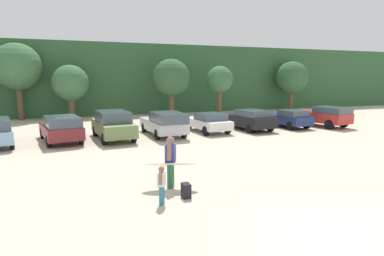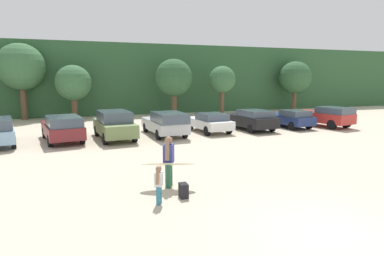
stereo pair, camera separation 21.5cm
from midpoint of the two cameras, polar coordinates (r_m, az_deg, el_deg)
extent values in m
plane|color=beige|center=(8.71, 22.70, -16.77)|extent=(120.00, 120.00, 0.00)
cube|color=#2D5633|center=(38.85, -11.86, 8.49)|extent=(108.00, 12.00, 7.10)
cylinder|color=brown|center=(32.12, -28.33, 3.84)|extent=(0.52, 0.52, 2.91)
sphere|color=#38663D|center=(32.06, -28.75, 9.51)|extent=(4.06, 4.06, 4.06)
cylinder|color=brown|center=(30.75, -20.71, 3.23)|extent=(0.52, 0.52, 1.93)
sphere|color=#38663D|center=(30.63, -20.94, 7.51)|extent=(3.13, 3.13, 3.13)
cylinder|color=brown|center=(30.79, -3.84, 4.06)|extent=(0.53, 0.53, 2.22)
sphere|color=#2D5633|center=(30.68, -3.89, 8.90)|extent=(3.50, 3.50, 3.50)
cylinder|color=brown|center=(32.32, 4.68, 4.46)|extent=(0.45, 0.45, 2.43)
sphere|color=#38663D|center=(32.23, 4.73, 8.59)|extent=(2.61, 2.61, 2.61)
cylinder|color=brown|center=(38.32, 16.95, 4.64)|extent=(0.50, 0.50, 2.23)
sphere|color=#2D5633|center=(38.23, 17.13, 8.57)|extent=(3.55, 3.55, 3.55)
cylinder|color=black|center=(22.35, -29.93, -0.91)|extent=(0.35, 0.71, 0.68)
cylinder|color=black|center=(19.25, -29.62, -2.28)|extent=(0.35, 0.71, 0.68)
cube|color=maroon|center=(20.33, -22.58, -0.33)|extent=(2.67, 4.82, 0.68)
cube|color=#3F4C5B|center=(19.41, -22.33, 1.10)|extent=(2.17, 2.93, 0.53)
cylinder|color=black|center=(21.77, -25.26, -0.84)|extent=(0.34, 0.68, 0.65)
cylinder|color=black|center=(21.98, -20.93, -0.49)|extent=(0.34, 0.68, 0.65)
cylinder|color=black|center=(18.82, -24.39, -2.19)|extent=(0.34, 0.68, 0.65)
cylinder|color=black|center=(19.06, -19.39, -1.77)|extent=(0.34, 0.68, 0.65)
cube|color=#6B7F4C|center=(19.98, -14.12, 0.07)|extent=(2.30, 4.76, 0.74)
cube|color=#3F4C5B|center=(19.84, -14.17, 2.01)|extent=(1.96, 2.86, 0.63)
cylinder|color=black|center=(21.37, -17.09, -0.51)|extent=(0.29, 0.70, 0.68)
cylinder|color=black|center=(21.67, -12.78, -0.21)|extent=(0.29, 0.70, 0.68)
cylinder|color=black|center=(18.42, -15.62, -1.90)|extent=(0.29, 0.70, 0.68)
cylinder|color=black|center=(18.77, -10.66, -1.52)|extent=(0.29, 0.70, 0.68)
cube|color=silver|center=(20.94, -5.48, 0.51)|extent=(2.17, 4.70, 0.65)
cube|color=#3F4C5B|center=(19.84, -4.54, 1.88)|extent=(1.90, 2.77, 0.59)
cylinder|color=black|center=(22.19, -8.76, 0.07)|extent=(0.26, 0.66, 0.64)
cylinder|color=black|center=(22.67, -4.62, 0.33)|extent=(0.26, 0.66, 0.64)
cylinder|color=black|center=(19.31, -6.46, -1.19)|extent=(0.26, 0.66, 0.64)
cylinder|color=black|center=(19.86, -1.79, -0.86)|extent=(0.26, 0.66, 0.64)
cube|color=white|center=(22.11, 2.45, 0.85)|extent=(2.21, 4.09, 0.57)
cube|color=#3F4C5B|center=(21.65, 3.03, 2.03)|extent=(1.85, 2.04, 0.45)
cylinder|color=black|center=(22.93, -0.87, 0.43)|extent=(0.29, 0.65, 0.63)
cylinder|color=black|center=(23.65, 2.68, 0.69)|extent=(0.29, 0.65, 0.63)
cylinder|color=black|center=(20.64, 2.18, -0.51)|extent=(0.29, 0.65, 0.63)
cylinder|color=black|center=(21.44, 6.00, -0.20)|extent=(0.29, 0.65, 0.63)
cube|color=black|center=(23.44, 9.67, 1.35)|extent=(2.32, 4.45, 0.71)
cube|color=#3F4C5B|center=(22.88, 10.58, 2.58)|extent=(1.97, 2.40, 0.43)
cylinder|color=black|center=(24.20, 6.05, 0.81)|extent=(0.28, 0.63, 0.61)
cylinder|color=black|center=(25.13, 9.43, 1.04)|extent=(0.28, 0.63, 0.61)
cylinder|color=black|center=(21.85, 9.89, -0.13)|extent=(0.28, 0.63, 0.61)
cylinder|color=black|center=(22.88, 13.45, 0.16)|extent=(0.28, 0.63, 0.61)
cube|color=navy|center=(25.24, 16.14, 1.52)|extent=(2.09, 4.06, 0.59)
cube|color=#3F4C5B|center=(24.66, 17.28, 2.51)|extent=(1.75, 1.93, 0.44)
cylinder|color=black|center=(25.76, 12.92, 1.13)|extent=(0.28, 0.64, 0.62)
cylinder|color=black|center=(26.75, 15.53, 1.31)|extent=(0.28, 0.64, 0.62)
cylinder|color=black|center=(23.81, 16.76, 0.36)|extent=(0.28, 0.64, 0.62)
cylinder|color=black|center=(24.87, 19.42, 0.58)|extent=(0.28, 0.64, 0.62)
cube|color=#B72D28|center=(26.64, 21.49, 1.89)|extent=(2.71, 4.74, 0.73)
cube|color=#3F4C5B|center=(25.96, 23.43, 2.93)|extent=(2.13, 2.58, 0.46)
cylinder|color=black|center=(26.96, 17.88, 1.37)|extent=(0.36, 0.75, 0.72)
cylinder|color=black|center=(28.23, 20.09, 1.58)|extent=(0.36, 0.75, 0.72)
cylinder|color=black|center=(25.16, 22.96, 0.59)|extent=(0.36, 0.75, 0.72)
cylinder|color=black|center=(26.52, 25.06, 0.84)|extent=(0.36, 0.75, 0.72)
cylinder|color=#26593F|center=(10.92, -4.49, -8.50)|extent=(0.20, 0.20, 0.83)
cylinder|color=#26593F|center=(11.20, -4.23, -8.05)|extent=(0.20, 0.20, 0.83)
cube|color=#333D8C|center=(10.86, -4.41, -4.55)|extent=(0.47, 0.52, 0.64)
sphere|color=#8C664C|center=(10.77, -4.43, -2.21)|extent=(0.27, 0.27, 0.27)
cylinder|color=#8C664C|center=(10.60, -4.63, -3.97)|extent=(0.23, 0.28, 0.69)
cylinder|color=#8C664C|center=(11.05, -4.21, -3.43)|extent=(0.30, 0.42, 0.68)
cylinder|color=teal|center=(9.59, -6.14, -11.92)|extent=(0.13, 0.13, 0.55)
cylinder|color=teal|center=(9.77, -5.91, -11.52)|extent=(0.13, 0.13, 0.55)
cube|color=silver|center=(9.52, -6.07, -8.98)|extent=(0.31, 0.34, 0.42)
sphere|color=#8C664C|center=(9.43, -6.10, -7.26)|extent=(0.18, 0.18, 0.18)
cylinder|color=#8C664C|center=(9.34, -6.27, -8.63)|extent=(0.16, 0.21, 0.45)
cylinder|color=#8C664C|center=(9.63, -5.90, -8.08)|extent=(0.14, 0.16, 0.45)
ellipsoid|color=beige|center=(10.81, -4.44, -6.43)|extent=(1.88, 1.01, 0.25)
cube|color=black|center=(10.13, -1.69, -11.03)|extent=(0.24, 0.34, 0.45)
camera|label=1|loc=(0.11, -90.41, -0.06)|focal=30.07mm
camera|label=2|loc=(0.11, 89.59, 0.06)|focal=30.07mm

